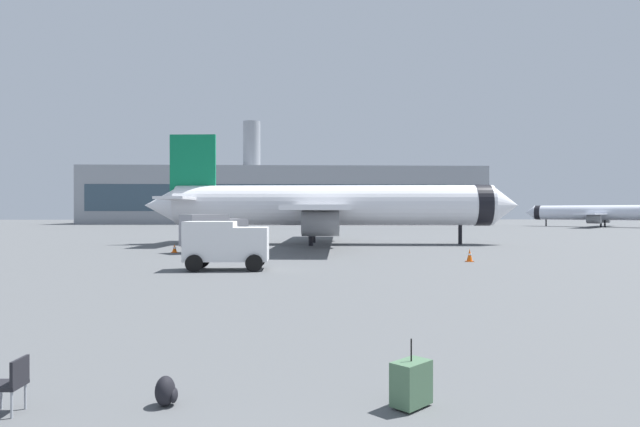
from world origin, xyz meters
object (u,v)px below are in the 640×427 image
(airplane_at_gate, at_px, (331,206))
(rolling_suitcase, at_px, (411,383))
(safety_cone_near, at_px, (174,249))
(service_truck, at_px, (213,231))
(airplane_taxiing, at_px, (595,213))
(safety_cone_mid, at_px, (470,255))
(gate_chair, at_px, (11,382))
(safety_cone_far, at_px, (194,245))
(cargo_van, at_px, (225,243))
(traveller_backpack, at_px, (166,391))

(airplane_at_gate, height_order, rolling_suitcase, airplane_at_gate)
(airplane_at_gate, xyz_separation_m, safety_cone_near, (-12.46, -10.18, -3.35))
(service_truck, bearing_deg, airplane_at_gate, 45.46)
(airplane_taxiing, bearing_deg, safety_cone_mid, -123.63)
(rolling_suitcase, height_order, gate_chair, rolling_suitcase)
(safety_cone_near, bearing_deg, gate_chair, -81.48)
(safety_cone_near, height_order, safety_cone_far, safety_cone_far)
(safety_cone_far, bearing_deg, cargo_van, -73.38)
(rolling_suitcase, xyz_separation_m, gate_chair, (-6.26, -0.03, 0.11))
(safety_cone_mid, height_order, safety_cone_far, safety_cone_mid)
(airplane_taxiing, relative_size, service_truck, 4.49)
(airplane_taxiing, xyz_separation_m, cargo_van, (-62.78, -76.70, -1.36))
(airplane_at_gate, relative_size, airplane_taxiing, 1.55)
(traveller_backpack, bearing_deg, cargo_van, 94.96)
(rolling_suitcase, xyz_separation_m, traveller_backpack, (-3.94, 0.22, -0.16))
(airplane_taxiing, xyz_separation_m, safety_cone_far, (-67.45, -61.05, -2.42))
(rolling_suitcase, height_order, traveller_backpack, rolling_suitcase)
(airplane_at_gate, height_order, traveller_backpack, airplane_at_gate)
(airplane_at_gate, distance_m, cargo_van, 23.70)
(airplane_at_gate, xyz_separation_m, safety_cone_far, (-11.64, -6.89, -3.27))
(airplane_at_gate, distance_m, safety_cone_near, 16.43)
(cargo_van, relative_size, gate_chair, 5.12)
(cargo_van, relative_size, rolling_suitcase, 4.00)
(safety_cone_mid, relative_size, rolling_suitcase, 0.73)
(service_truck, height_order, safety_cone_mid, service_truck)
(cargo_van, relative_size, safety_cone_far, 5.63)
(safety_cone_near, bearing_deg, safety_cone_mid, -22.22)
(safety_cone_mid, xyz_separation_m, safety_cone_far, (-19.22, 11.47, -0.01))
(rolling_suitcase, bearing_deg, traveller_backpack, 176.78)
(rolling_suitcase, bearing_deg, safety_cone_near, 108.74)
(safety_cone_near, bearing_deg, safety_cone_far, 75.92)
(cargo_van, bearing_deg, rolling_suitcase, -74.55)
(rolling_suitcase, bearing_deg, service_truck, 104.01)
(airplane_taxiing, xyz_separation_m, safety_cone_near, (-68.28, -64.33, -2.50))
(airplane_taxiing, relative_size, safety_cone_mid, 28.91)
(airplane_at_gate, relative_size, safety_cone_mid, 44.77)
(cargo_van, xyz_separation_m, safety_cone_near, (-5.50, 12.37, -1.14))
(airplane_taxiing, distance_m, safety_cone_near, 93.84)
(safety_cone_near, height_order, gate_chair, gate_chair)
(airplane_at_gate, relative_size, rolling_suitcase, 32.51)
(airplane_taxiing, bearing_deg, service_truck, -135.67)
(traveller_backpack, bearing_deg, safety_cone_mid, 62.62)
(airplane_at_gate, height_order, service_truck, airplane_at_gate)
(safety_cone_mid, relative_size, gate_chair, 0.93)
(airplane_at_gate, height_order, safety_cone_mid, airplane_at_gate)
(traveller_backpack, xyz_separation_m, gate_chair, (-2.32, -0.25, 0.27))
(airplane_at_gate, height_order, gate_chair, airplane_at_gate)
(cargo_van, relative_size, safety_cone_near, 7.07)
(safety_cone_far, bearing_deg, service_truck, -54.58)
(service_truck, bearing_deg, traveller_backpack, -82.44)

